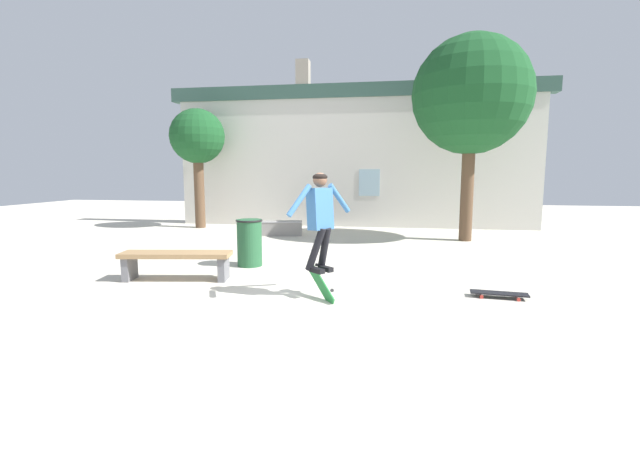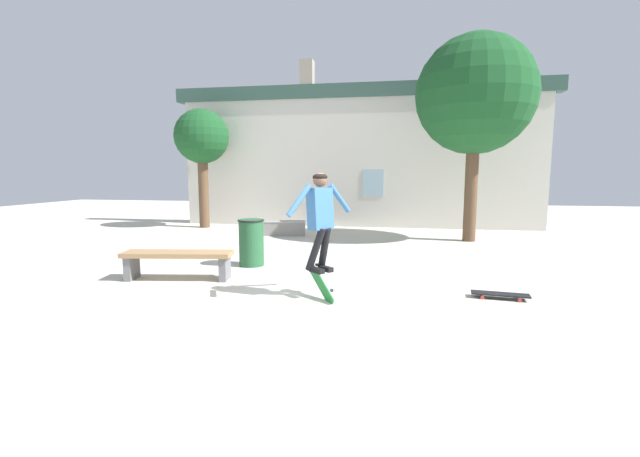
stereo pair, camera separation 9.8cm
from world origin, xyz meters
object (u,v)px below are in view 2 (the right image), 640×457
(skater, at_px, (320,213))
(trash_bin, at_px, (251,241))
(tree_left, at_px, (202,139))
(skateboard_resting, at_px, (500,294))
(skate_ledge, at_px, (281,228))
(tree_right, at_px, (475,96))
(skateboard_flipping, at_px, (320,283))
(park_bench, at_px, (178,259))

(skater, bearing_deg, trash_bin, 173.29)
(tree_left, bearing_deg, skateboard_resting, -41.27)
(skate_ledge, xyz_separation_m, skater, (2.26, -6.07, 1.06))
(skater, relative_size, skateboard_resting, 1.76)
(tree_right, height_order, skateboard_resting, tree_right)
(trash_bin, distance_m, skateboard_flipping, 2.65)
(skateboard_resting, bearing_deg, skate_ledge, 137.22)
(skateboard_flipping, bearing_deg, park_bench, -142.14)
(park_bench, bearing_deg, skate_ledge, 77.29)
(skate_ledge, relative_size, skater, 0.99)
(tree_right, height_order, trash_bin, tree_right)
(skateboard_flipping, bearing_deg, trash_bin, -176.55)
(skater, xyz_separation_m, skateboard_resting, (2.67, 0.38, -1.21))
(tree_left, bearing_deg, trash_bin, -56.79)
(skate_ledge, bearing_deg, trash_bin, -92.95)
(skater, bearing_deg, tree_left, 166.75)
(trash_bin, height_order, skater, skater)
(park_bench, height_order, skateboard_resting, park_bench)
(trash_bin, bearing_deg, skater, -47.66)
(park_bench, height_order, skateboard_flipping, skateboard_flipping)
(skateboard_resting, bearing_deg, skateboard_flipping, -164.85)
(tree_right, xyz_separation_m, skateboard_flipping, (-3.08, -6.00, -3.66))
(tree_right, height_order, park_bench, tree_right)
(skater, relative_size, skateboard_flipping, 2.13)
(skateboard_flipping, distance_m, skateboard_resting, 2.70)
(tree_right, bearing_deg, skateboard_flipping, -117.22)
(tree_left, relative_size, park_bench, 2.04)
(tree_right, bearing_deg, trash_bin, -140.24)
(tree_right, xyz_separation_m, skate_ledge, (-5.36, 0.11, -3.66))
(tree_right, xyz_separation_m, park_bench, (-5.75, -5.35, -3.51))
(tree_left, distance_m, skateboard_flipping, 9.58)
(park_bench, relative_size, skate_ledge, 1.32)
(skateboard_resting, bearing_deg, trash_bin, 167.00)
(tree_left, height_order, park_bench, tree_left)
(park_bench, height_order, trash_bin, trash_bin)
(trash_bin, xyz_separation_m, skateboard_flipping, (1.76, -1.96, -0.27))
(skateboard_flipping, bearing_deg, tree_right, 114.29)
(tree_left, relative_size, skater, 2.68)
(skate_ledge, relative_size, skateboard_resting, 1.75)
(park_bench, bearing_deg, skateboard_flipping, -22.30)
(park_bench, relative_size, skateboard_flipping, 2.79)
(park_bench, bearing_deg, trash_bin, 47.07)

